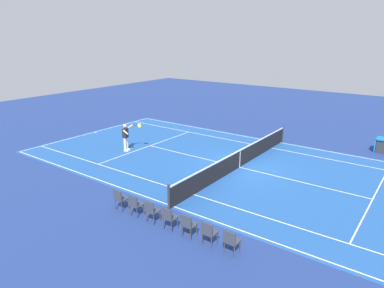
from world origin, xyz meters
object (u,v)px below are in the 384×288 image
object	(u,v)px
spectator_chair_1	(209,232)
spectator_chair_0	(231,240)
spectator_chair_2	(188,224)
tennis_player_near	(126,136)
spectator_chair_3	(169,217)
spectator_chair_6	(120,198)
tennis_net	(240,158)
spectator_chair_4	(151,210)
spectator_chair_5	(135,204)
tennis_ball	(196,134)

from	to	relation	value
spectator_chair_1	spectator_chair_0	bearing A→B (deg)	180.00
spectator_chair_2	tennis_player_near	bearing A→B (deg)	-31.95
spectator_chair_2	spectator_chair_0	bearing A→B (deg)	180.00
tennis_player_near	spectator_chair_3	world-z (taller)	tennis_player_near
spectator_chair_3	spectator_chair_6	distance (m)	2.51
tennis_net	tennis_player_near	distance (m)	7.06
spectator_chair_4	tennis_net	bearing A→B (deg)	-88.81
tennis_player_near	spectator_chair_4	distance (m)	8.88
spectator_chair_3	spectator_chair_2	bearing A→B (deg)	180.00
tennis_net	spectator_chair_4	size ratio (longest dim) A/B	13.30
spectator_chair_3	spectator_chair_4	xyz separation A→B (m)	(0.84, 0.00, 0.00)
spectator_chair_2	spectator_chair_4	bearing A→B (deg)	0.00
tennis_net	spectator_chair_4	bearing A→B (deg)	91.19
spectator_chair_3	spectator_chair_0	bearing A→B (deg)	180.00
tennis_player_near	spectator_chair_2	world-z (taller)	tennis_player_near
spectator_chair_1	spectator_chair_3	size ratio (longest dim) A/B	1.00
tennis_player_near	spectator_chair_1	xyz separation A→B (m)	(-9.53, 5.42, -0.41)
spectator_chair_1	spectator_chair_4	world-z (taller)	same
spectator_chair_0	spectator_chair_1	distance (m)	0.84
spectator_chair_3	tennis_player_near	bearing A→B (deg)	-34.61
spectator_chair_1	spectator_chair_6	size ratio (longest dim) A/B	1.00
tennis_player_near	spectator_chair_0	size ratio (longest dim) A/B	1.93
tennis_player_near	spectator_chair_0	distance (m)	11.71
spectator_chair_3	spectator_chair_5	size ratio (longest dim) A/B	1.00
tennis_player_near	spectator_chair_5	distance (m)	8.23
spectator_chair_0	spectator_chair_3	xyz separation A→B (m)	(2.51, 0.00, 0.00)
spectator_chair_2	spectator_chair_5	distance (m)	2.51
tennis_net	spectator_chair_3	bearing A→B (deg)	98.03
spectator_chair_5	spectator_chair_2	bearing A→B (deg)	180.00
spectator_chair_1	spectator_chair_5	distance (m)	3.35
spectator_chair_4	spectator_chair_3	bearing A→B (deg)	180.00
spectator_chair_4	spectator_chair_0	bearing A→B (deg)	180.00
tennis_player_near	spectator_chair_6	size ratio (longest dim) A/B	1.93
spectator_chair_1	spectator_chair_4	distance (m)	2.51
spectator_chair_0	spectator_chair_2	world-z (taller)	same
spectator_chair_1	spectator_chair_2	xyz separation A→B (m)	(0.84, 0.00, 0.00)
spectator_chair_3	spectator_chair_5	xyz separation A→B (m)	(1.68, 0.00, 0.00)
tennis_player_near	spectator_chair_2	bearing A→B (deg)	148.05
spectator_chair_5	spectator_chair_6	size ratio (longest dim) A/B	1.00
spectator_chair_5	spectator_chair_3	bearing A→B (deg)	180.00
spectator_chair_5	spectator_chair_6	distance (m)	0.84
tennis_player_near	spectator_chair_0	bearing A→B (deg)	152.39
tennis_player_near	spectator_chair_4	xyz separation A→B (m)	(-7.02, 5.42, -0.41)
spectator_chair_0	spectator_chair_4	world-z (taller)	same
spectator_chair_3	spectator_chair_4	bearing A→B (deg)	0.00
tennis_net	spectator_chair_0	world-z (taller)	tennis_net
tennis_net	spectator_chair_0	bearing A→B (deg)	116.66
tennis_ball	spectator_chair_0	size ratio (longest dim) A/B	0.08
spectator_chair_1	tennis_net	bearing A→B (deg)	-69.10
tennis_net	tennis_player_near	size ratio (longest dim) A/B	6.89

